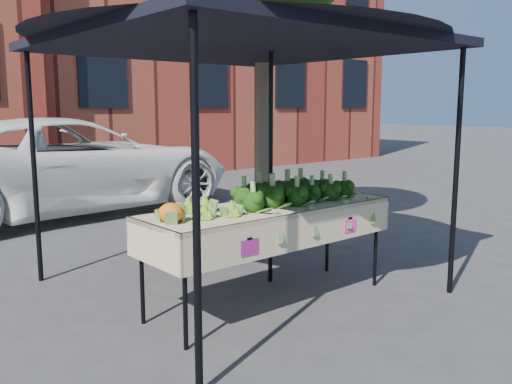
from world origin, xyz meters
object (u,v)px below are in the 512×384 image
object	(u,v)px
table	(270,255)
vehicle	(63,38)
street_tree	(262,56)
canopy	(238,149)

from	to	relation	value
table	vehicle	bearing A→B (deg)	86.99
table	vehicle	xyz separation A→B (m)	(0.29, 5.46, 2.43)
street_tree	vehicle	bearing A→B (deg)	103.64
table	canopy	world-z (taller)	canopy
vehicle	canopy	bearing A→B (deg)	171.99
canopy	vehicle	xyz separation A→B (m)	(0.23, 4.92, 1.51)
table	canopy	bearing A→B (deg)	83.69
table	street_tree	bearing A→B (deg)	51.62
table	vehicle	world-z (taller)	vehicle
canopy	vehicle	distance (m)	5.15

